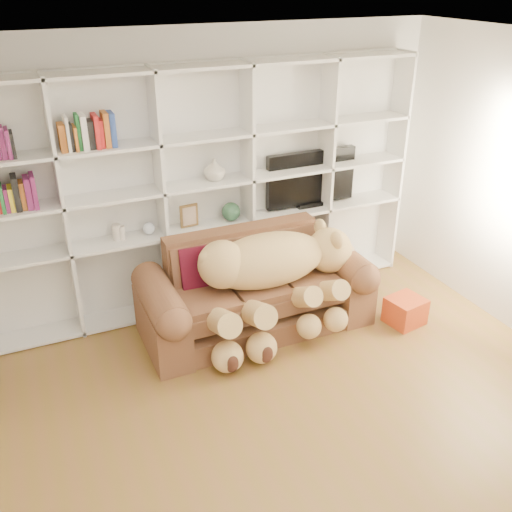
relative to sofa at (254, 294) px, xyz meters
name	(u,v)px	position (x,y,z in m)	size (l,w,h in m)	color
floor	(317,449)	(-0.24, -1.68, -0.34)	(5.00, 5.00, 0.00)	brown
ceiling	(342,63)	(-0.24, -1.68, 2.36)	(5.00, 5.00, 0.00)	white
wall_back	(198,172)	(-0.24, 0.82, 1.01)	(5.00, 0.02, 2.70)	silver
bookshelf	(179,184)	(-0.48, 0.68, 0.96)	(4.43, 0.35, 2.40)	white
sofa	(254,294)	(0.00, 0.00, 0.00)	(2.16, 0.93, 0.91)	brown
teddy_bear	(272,273)	(0.10, -0.18, 0.30)	(1.69, 0.91, 0.98)	tan
throw_pillow	(201,267)	(-0.47, 0.15, 0.32)	(0.41, 0.13, 0.41)	#540E1F
gift_box	(405,311)	(1.37, -0.57, -0.21)	(0.33, 0.31, 0.27)	#C8441A
tv	(311,179)	(0.94, 0.67, 0.81)	(1.00, 0.18, 0.59)	black
picture_frame	(189,216)	(-0.42, 0.62, 0.65)	(0.18, 0.03, 0.23)	brown
green_vase	(231,212)	(0.02, 0.62, 0.62)	(0.19, 0.19, 0.19)	#2D583C
figurine_tall	(117,232)	(-1.12, 0.62, 0.60)	(0.08, 0.08, 0.16)	beige
figurine_short	(121,233)	(-1.09, 0.62, 0.59)	(0.08, 0.08, 0.13)	beige
snow_globe	(149,228)	(-0.82, 0.62, 0.59)	(0.12, 0.12, 0.12)	silver
shelf_vase	(214,169)	(-0.14, 0.62, 1.08)	(0.20, 0.20, 0.21)	beige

